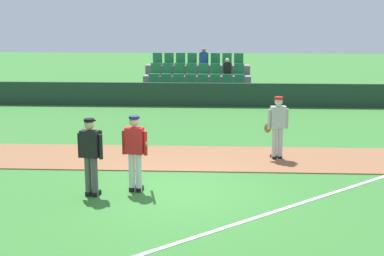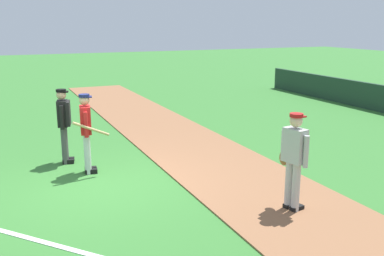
% 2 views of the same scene
% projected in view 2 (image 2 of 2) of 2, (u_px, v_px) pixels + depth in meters
% --- Properties ---
extents(ground_plane, '(80.00, 80.00, 0.00)m').
position_uv_depth(ground_plane, '(100.00, 185.00, 8.97)').
color(ground_plane, '#33702D').
extents(infield_dirt_path, '(28.00, 2.61, 0.03)m').
position_uv_depth(infield_dirt_path, '(221.00, 166.00, 10.08)').
color(infield_dirt_path, brown).
rests_on(infield_dirt_path, ground).
extents(batter_red_jersey, '(0.64, 0.80, 1.76)m').
position_uv_depth(batter_red_jersey, '(86.00, 130.00, 9.49)').
color(batter_red_jersey, silver).
rests_on(batter_red_jersey, ground).
extents(umpire_home_plate, '(0.58, 0.37, 1.76)m').
position_uv_depth(umpire_home_plate, '(64.00, 122.00, 10.17)').
color(umpire_home_plate, '#4C4C4C').
rests_on(umpire_home_plate, ground).
extents(runner_grey_jersey, '(0.67, 0.36, 1.76)m').
position_uv_depth(runner_grey_jersey, '(294.00, 159.00, 7.54)').
color(runner_grey_jersey, '#B2B2B2').
rests_on(runner_grey_jersey, ground).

